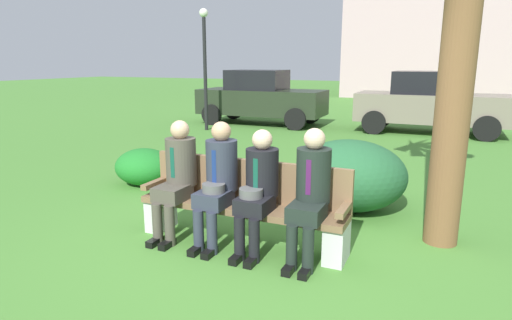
{
  "coord_description": "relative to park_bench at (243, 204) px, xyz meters",
  "views": [
    {
      "loc": [
        1.76,
        -4.04,
        1.94
      ],
      "look_at": [
        -0.19,
        0.32,
        0.85
      ],
      "focal_mm": 30.35,
      "sensor_mm": 36.0,
      "label": 1
    }
  ],
  "objects": [
    {
      "name": "ground_plane",
      "position": [
        0.19,
        0.02,
        -0.44
      ],
      "size": [
        80.0,
        80.0,
        0.0
      ],
      "primitive_type": "plane",
      "color": "#4A8533"
    },
    {
      "name": "park_bench",
      "position": [
        0.0,
        0.0,
        0.0
      ],
      "size": [
        2.3,
        0.44,
        0.9
      ],
      "color": "brown",
      "rests_on": "ground"
    },
    {
      "name": "seated_man_leftmost",
      "position": [
        -0.75,
        -0.13,
        0.3
      ],
      "size": [
        0.34,
        0.72,
        1.31
      ],
      "color": "#4C473D",
      "rests_on": "ground"
    },
    {
      "name": "seated_man_centerleft",
      "position": [
        -0.23,
        -0.13,
        0.3
      ],
      "size": [
        0.34,
        0.72,
        1.32
      ],
      "color": "#2D3342",
      "rests_on": "ground"
    },
    {
      "name": "seated_man_centerright",
      "position": [
        0.24,
        -0.14,
        0.27
      ],
      "size": [
        0.34,
        0.72,
        1.27
      ],
      "color": "black",
      "rests_on": "ground"
    },
    {
      "name": "seated_man_rightmost",
      "position": [
        0.79,
        -0.13,
        0.3
      ],
      "size": [
        0.34,
        0.72,
        1.32
      ],
      "color": "#1E2823",
      "rests_on": "ground"
    },
    {
      "name": "shrub_near_bench",
      "position": [
        0.81,
        1.56,
        0.03
      ],
      "size": [
        1.49,
        1.37,
        0.93
      ],
      "primitive_type": "ellipsoid",
      "color": "#245C34",
      "rests_on": "ground"
    },
    {
      "name": "shrub_mid_lawn",
      "position": [
        -2.44,
        1.4,
        -0.14
      ],
      "size": [
        0.93,
        0.86,
        0.58
      ],
      "primitive_type": "ellipsoid",
      "color": "#207928",
      "rests_on": "ground"
    },
    {
      "name": "parked_car_near",
      "position": [
        -3.46,
        8.46,
        0.4
      ],
      "size": [
        3.92,
        1.75,
        1.68
      ],
      "color": "#232D1E",
      "rests_on": "ground"
    },
    {
      "name": "parked_car_far",
      "position": [
        1.44,
        8.72,
        0.4
      ],
      "size": [
        3.91,
        1.71,
        1.68
      ],
      "color": "slate",
      "rests_on": "ground"
    },
    {
      "name": "street_lamp",
      "position": [
        -4.42,
        6.73,
        1.64
      ],
      "size": [
        0.24,
        0.24,
        3.36
      ],
      "color": "black",
      "rests_on": "ground"
    }
  ]
}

